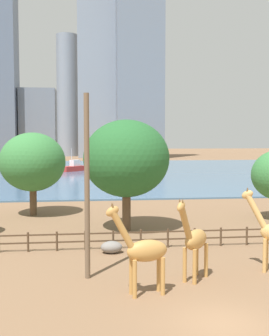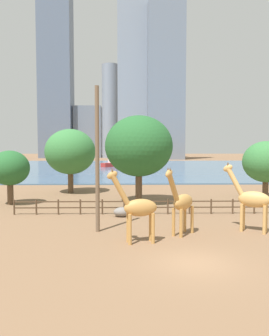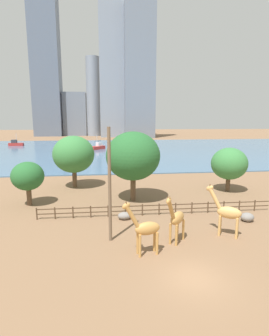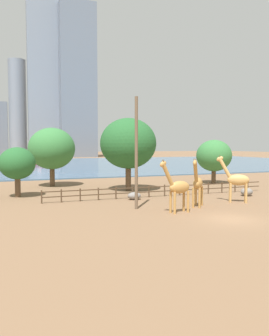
% 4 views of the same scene
% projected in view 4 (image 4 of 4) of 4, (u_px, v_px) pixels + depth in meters
% --- Properties ---
extents(ground_plane, '(400.00, 400.00, 0.00)m').
position_uv_depth(ground_plane, '(68.00, 164.00, 99.74)').
color(ground_plane, brown).
extents(harbor_water, '(180.00, 86.00, 0.20)m').
position_uv_depth(harbor_water, '(69.00, 164.00, 96.92)').
color(harbor_water, '#476B8C').
rests_on(harbor_water, ground).
extents(giraffe_tall, '(3.07, 2.22, 4.71)m').
position_uv_depth(giraffe_tall, '(236.00, 180.00, 32.17)').
color(giraffe_tall, tan).
rests_on(giraffe_tall, ground).
extents(giraffe_companion, '(3.14, 1.17, 4.53)m').
position_uv_depth(giraffe_companion, '(178.00, 187.00, 27.11)').
color(giraffe_companion, '#C18C47').
rests_on(giraffe_companion, ground).
extents(giraffe_young, '(2.45, 2.74, 4.55)m').
position_uv_depth(giraffe_young, '(198.00, 183.00, 29.75)').
color(giraffe_young, '#C18C47').
rests_on(giraffe_young, ground).
extents(utility_pole, '(0.28, 0.28, 9.84)m').
position_uv_depth(utility_pole, '(136.00, 153.00, 28.59)').
color(utility_pole, brown).
rests_on(utility_pole, ground).
extents(boulder_near_fence, '(1.37, 1.20, 0.90)m').
position_uv_depth(boulder_near_fence, '(247.00, 192.00, 36.46)').
color(boulder_near_fence, gray).
rests_on(boulder_near_fence, ground).
extents(boulder_by_pole, '(1.41, 1.05, 0.78)m').
position_uv_depth(boulder_by_pole, '(134.00, 196.00, 33.90)').
color(boulder_by_pole, gray).
rests_on(boulder_by_pole, ground).
extents(enclosure_fence, '(26.12, 0.14, 1.30)m').
position_uv_depth(enclosure_fence, '(160.00, 190.00, 35.94)').
color(enclosure_fence, '#4C3826').
rests_on(enclosure_fence, ground).
extents(tree_left_large, '(6.90, 6.90, 8.97)m').
position_uv_depth(tree_left_large, '(128.00, 144.00, 40.18)').
color(tree_left_large, brown).
rests_on(tree_left_large, ground).
extents(tree_center_broad, '(6.30, 6.30, 8.03)m').
position_uv_depth(tree_center_broad, '(52.00, 149.00, 44.66)').
color(tree_center_broad, brown).
rests_on(tree_center_broad, ground).
extents(tree_right_tall, '(3.88, 3.88, 5.43)m').
position_uv_depth(tree_right_tall, '(17.00, 164.00, 35.36)').
color(tree_right_tall, brown).
rests_on(tree_right_tall, ground).
extents(tree_left_small, '(5.15, 5.15, 6.45)m').
position_uv_depth(tree_left_small, '(214.00, 156.00, 48.08)').
color(tree_left_small, brown).
rests_on(tree_left_small, ground).
extents(boat_tug, '(5.37, 5.47, 5.08)m').
position_uv_depth(boat_tug, '(40.00, 161.00, 94.85)').
color(boat_tug, '#B22D28').
rests_on(boat_tug, harbor_water).
extents(skyline_tower_needle, '(15.53, 8.54, 89.99)m').
position_uv_depth(skyline_tower_needle, '(44.00, 66.00, 160.99)').
color(skyline_tower_needle, gray).
rests_on(skyline_tower_needle, ground).
extents(skyline_block_central, '(8.82, 8.82, 50.02)m').
position_uv_depth(skyline_block_central, '(18.00, 108.00, 171.09)').
color(skyline_block_central, gray).
rests_on(skyline_block_central, ground).
extents(skyline_block_left, '(17.37, 9.77, 74.02)m').
position_uv_depth(skyline_block_left, '(78.00, 81.00, 159.44)').
color(skyline_block_left, slate).
rests_on(skyline_block_left, ground).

